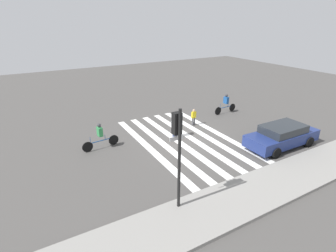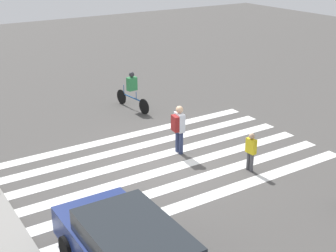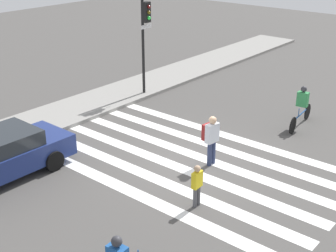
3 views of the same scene
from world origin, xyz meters
name	(u,v)px [view 2 (image 2 of 3)]	position (x,y,z in m)	size (l,w,h in m)	color
ground_plane	(167,161)	(0.00, 0.00, 0.00)	(60.00, 60.00, 0.00)	#4C4947
crosswalk_stripes	(167,161)	(0.00, 0.00, 0.00)	(5.47, 10.00, 0.01)	white
pedestrian_adult_blue_shirt	(178,126)	(0.33, -0.65, 0.96)	(0.48, 0.41, 1.64)	navy
pedestrian_adult_yellow_jacket	(251,150)	(-1.91, -1.78, 0.69)	(0.35, 0.18, 1.23)	#4C4C51
cyclist_far_lane	(132,89)	(5.02, -1.50, 0.86)	(2.27, 0.42, 1.59)	black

